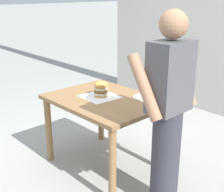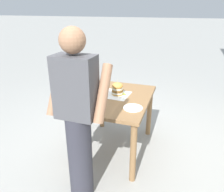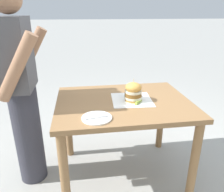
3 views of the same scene
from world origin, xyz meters
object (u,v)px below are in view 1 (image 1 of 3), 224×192
patio_table (105,109)px  side_plate_with_forks (144,97)px  sandwich (101,89)px  pickle_spear (104,93)px  diner_across_table (168,112)px

patio_table → side_plate_with_forks: (-0.30, 0.26, 0.13)m
patio_table → sandwich: size_ratio=5.86×
sandwich → pickle_spear: sandwich is taller
sandwich → pickle_spear: 0.10m
sandwich → diner_across_table: diner_across_table is taller
pickle_spear → side_plate_with_forks: size_ratio=0.44×
patio_table → side_plate_with_forks: bearing=139.5°
patio_table → pickle_spear: pickle_spear is taller
sandwich → pickle_spear: size_ratio=2.03×
sandwich → diner_across_table: size_ratio=0.12×
side_plate_with_forks → sandwich: bearing=-49.6°
side_plate_with_forks → diner_across_table: diner_across_table is taller
patio_table → side_plate_with_forks: size_ratio=5.21×
sandwich → pickle_spear: bearing=-156.2°
patio_table → sandwich: bearing=-99.1°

